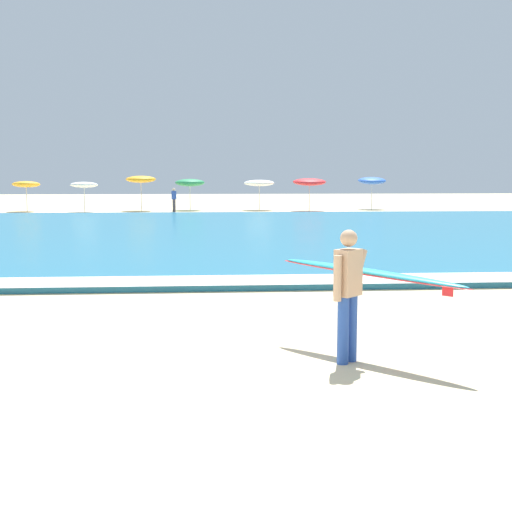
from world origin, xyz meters
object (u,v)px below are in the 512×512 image
surfer_with_board (358,282)px  beachgoer_near_row_left (174,199)px  beach_umbrella_0 (26,184)px  beach_umbrella_5 (309,182)px  beach_umbrella_1 (84,185)px  beach_umbrella_3 (190,183)px  beach_umbrella_2 (141,179)px  beach_umbrella_4 (259,183)px  beach_umbrella_6 (372,181)px

surfer_with_board → beachgoer_near_row_left: surfer_with_board is taller
beach_umbrella_0 → beach_umbrella_5: size_ratio=0.91×
surfer_with_board → beach_umbrella_1: (-10.06, 36.55, 0.76)m
beach_umbrella_1 → beach_umbrella_3: size_ratio=0.93×
beach_umbrella_5 → beach_umbrella_0: bearing=177.8°
beach_umbrella_1 → beach_umbrella_5: 15.08m
beach_umbrella_2 → beach_umbrella_4: 8.18m
beach_umbrella_6 → beach_umbrella_0: bearing=-177.0°
beach_umbrella_3 → beachgoer_near_row_left: beach_umbrella_3 is taller
beach_umbrella_0 → beach_umbrella_2: beach_umbrella_2 is taller
beach_umbrella_6 → beach_umbrella_1: bearing=-173.3°
surfer_with_board → beachgoer_near_row_left: 36.56m
beach_umbrella_1 → beach_umbrella_6: (19.90, 2.35, 0.24)m
beach_umbrella_2 → beachgoer_near_row_left: 3.15m
beach_umbrella_0 → beach_umbrella_6: size_ratio=0.88×
beach_umbrella_0 → beach_umbrella_5: (19.11, -0.74, 0.15)m
beach_umbrella_3 → beach_umbrella_5: 8.31m
beach_umbrella_1 → beach_umbrella_5: beach_umbrella_5 is taller
beach_umbrella_6 → beachgoer_near_row_left: bearing=-169.6°
beach_umbrella_0 → beach_umbrella_3: bearing=4.4°
surfer_with_board → beach_umbrella_3: (-3.15, 38.50, 0.88)m
beach_umbrella_0 → beach_umbrella_5: beach_umbrella_5 is taller
surfer_with_board → beach_umbrella_6: size_ratio=0.98×
beachgoer_near_row_left → beach_umbrella_5: bearing=3.7°
beach_umbrella_6 → beach_umbrella_4: bearing=-176.1°
beach_umbrella_1 → beach_umbrella_3: beach_umbrella_3 is taller
surfer_with_board → beach_umbrella_1: beach_umbrella_1 is taller
beach_umbrella_1 → beach_umbrella_4: (11.75, 1.80, 0.09)m
beach_umbrella_3 → beach_umbrella_0: bearing=-175.6°
beach_umbrella_3 → beachgoer_near_row_left: bearing=-115.0°
beach_umbrella_2 → beach_umbrella_6: size_ratio=1.01×
beach_umbrella_0 → beach_umbrella_1: 4.18m
beach_umbrella_5 → beachgoer_near_row_left: size_ratio=1.44×
beach_umbrella_0 → beachgoer_near_row_left: 10.07m
surfer_with_board → beach_umbrella_1: 37.92m
beach_umbrella_0 → beach_umbrella_5: 19.12m
beach_umbrella_0 → beach_umbrella_3: (10.95, 0.84, 0.09)m
beach_umbrella_4 → beachgoer_near_row_left: beach_umbrella_4 is taller
beach_umbrella_4 → beach_umbrella_6: 8.17m
beach_umbrella_2 → beach_umbrella_3: bearing=8.3°
surfer_with_board → beach_umbrella_5: size_ratio=1.02×
beach_umbrella_0 → beachgoer_near_row_left: size_ratio=1.31×
beach_umbrella_5 → beach_umbrella_3: bearing=169.1°
surfer_with_board → beach_umbrella_2: size_ratio=0.97×
beach_umbrella_2 → beach_umbrella_0: bearing=-177.3°
beach_umbrella_2 → beachgoer_near_row_left: (2.32, -1.69, -1.30)m
beach_umbrella_1 → beach_umbrella_6: 20.04m
beach_umbrella_1 → beach_umbrella_6: bearing=6.7°
beach_umbrella_2 → beach_umbrella_6: bearing=3.1°
beach_umbrella_2 → beach_umbrella_3: 3.37m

